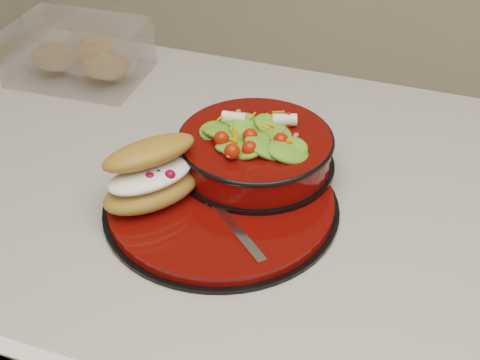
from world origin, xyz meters
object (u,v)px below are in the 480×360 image
(dinner_plate, at_px, (221,203))
(croissant, at_px, (152,175))
(pastry_box, at_px, (79,53))
(salad_bowl, at_px, (256,145))
(fork, at_px, (227,218))

(dinner_plate, height_order, croissant, croissant)
(croissant, height_order, pastry_box, croissant)
(salad_bowl, bearing_deg, dinner_plate, -102.59)
(dinner_plate, height_order, salad_bowl, salad_bowl)
(dinner_plate, distance_m, croissant, 0.10)
(pastry_box, bearing_deg, croissant, -49.10)
(fork, bearing_deg, croissant, 127.31)
(dinner_plate, xyz_separation_m, croissant, (-0.08, -0.03, 0.05))
(fork, bearing_deg, pastry_box, 93.51)
(croissant, relative_size, pastry_box, 0.71)
(dinner_plate, distance_m, salad_bowl, 0.10)
(croissant, distance_m, pastry_box, 0.42)
(dinner_plate, xyz_separation_m, salad_bowl, (0.02, 0.09, 0.04))
(fork, distance_m, pastry_box, 0.51)
(dinner_plate, distance_m, pastry_box, 0.47)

